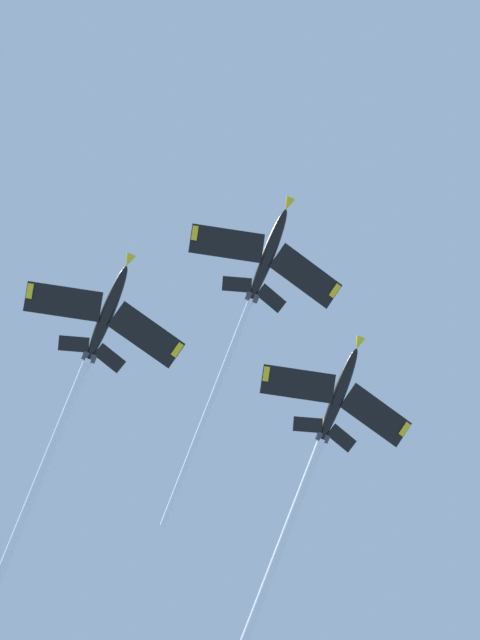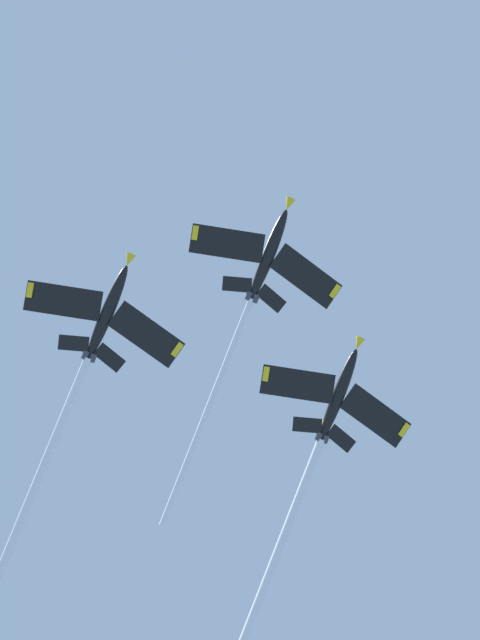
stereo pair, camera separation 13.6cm
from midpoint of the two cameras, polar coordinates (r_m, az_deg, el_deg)
The scene contains 3 objects.
jet_lead at distance 110.69m, azimuth 0.87°, elevation 1.67°, with size 40.41×20.11×15.84m.
jet_left_wing at distance 112.43m, azimuth 4.65°, elevation -8.97°, with size 43.15×20.12×15.96m.
jet_right_wing at distance 108.73m, azimuth -9.90°, elevation -3.41°, with size 39.42×20.11×15.64m.
Camera 1 is at (-12.75, 5.99, 1.57)m, focal length 50.69 mm.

